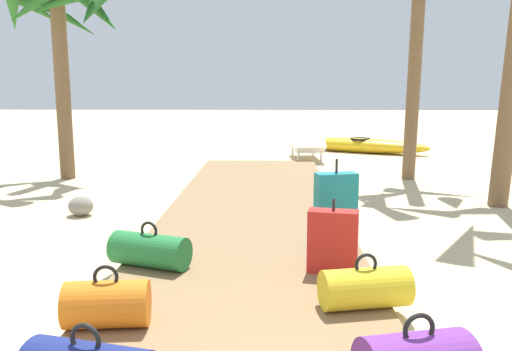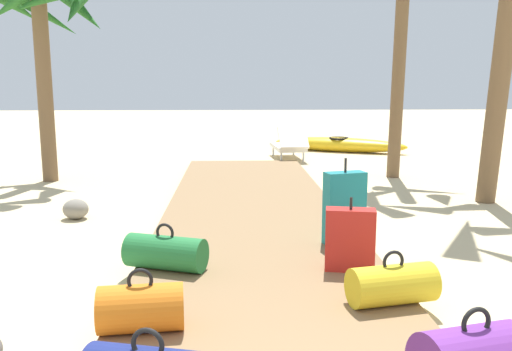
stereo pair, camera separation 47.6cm
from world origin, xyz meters
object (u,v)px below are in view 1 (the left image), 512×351
Objects in this scene: duffel_bag_green at (150,250)px; lounge_chair at (307,145)px; duffel_bag_orange at (107,304)px; kayak at (360,145)px; duffel_bag_yellow at (365,288)px; suitcase_red at (333,241)px; suitcase_teal at (335,209)px; palm_tree_far_left at (58,17)px.

lounge_chair is (1.83, 7.28, 0.10)m from duffel_bag_green.
duffel_bag_orange is 0.17× the size of kayak.
suitcase_red is at bearing 101.48° from duffel_bag_yellow.
suitcase_teal is 1.36× the size of suitcase_red.
duffel_bag_orange is 1.16m from duffel_bag_green.
suitcase_red is at bearing -100.66° from kayak.
suitcase_teal is 2.50m from duffel_bag_orange.
suitcase_red is 1.11× the size of duffel_bag_orange.
duffel_bag_orange is 0.35× the size of lounge_chair.
duffel_bag_yellow is 0.90× the size of duffel_bag_green.
suitcase_red is at bearing -92.06° from lounge_chair.
lounge_chair reaches higher than kayak.
duffel_bag_green is (-1.71, 0.81, 0.00)m from duffel_bag_yellow.
lounge_chair is at bearing 77.71° from duffel_bag_orange.
duffel_bag_green is (-1.67, -0.68, -0.21)m from suitcase_teal.
suitcase_teal is at bearing 81.88° from suitcase_red.
duffel_bag_orange is 10.29m from kayak.
suitcase_red is 0.39× the size of lounge_chair.
duffel_bag_green is at bearing -157.89° from suitcase_teal.
suitcase_teal is 6.60m from lounge_chair.
palm_tree_far_left reaches higher than duffel_bag_green.
suitcase_teal reaches higher than duffel_bag_yellow.
duffel_bag_orange is (-1.72, -0.35, 0.01)m from duffel_bag_yellow.
suitcase_teal reaches higher than duffel_bag_green.
suitcase_teal is 8.09m from kayak.
suitcase_teal is 1.15× the size of duffel_bag_green.
duffel_bag_yellow is at bearing -78.52° from suitcase_red.
duffel_bag_orange is at bearing -108.19° from kayak.
duffel_bag_green is (-1.56, 0.08, -0.12)m from suitcase_red.
kayak is (5.78, 3.77, -2.58)m from palm_tree_far_left.
duffel_bag_orange is 7.01m from palm_tree_far_left.
duffel_bag_green is at bearing -110.37° from kayak.
palm_tree_far_left reaches higher than lounge_chair.
lounge_chair is at bearing 88.65° from suitcase_teal.
duffel_bag_orange is 0.76× the size of duffel_bag_green.
duffel_bag_yellow is 1.76m from duffel_bag_orange.
palm_tree_far_left is (-2.58, 4.85, 2.53)m from duffel_bag_green.
duffel_bag_green is 6.05m from palm_tree_far_left.
kayak is (1.37, 1.34, -0.15)m from lounge_chair.
duffel_bag_orange is 8.64m from lounge_chair.
duffel_bag_green is 9.19m from kayak.
duffel_bag_yellow is (0.04, -1.49, -0.21)m from suitcase_teal.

